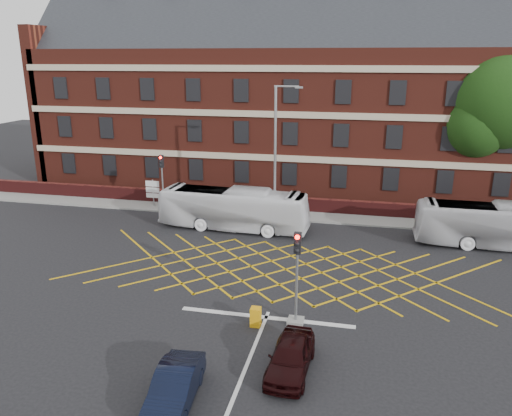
% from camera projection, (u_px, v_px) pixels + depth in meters
% --- Properties ---
extents(ground, '(120.00, 120.00, 0.00)m').
position_uv_depth(ground, '(279.00, 285.00, 25.90)').
color(ground, black).
rests_on(ground, ground).
extents(victorian_building, '(51.00, 12.17, 20.40)m').
position_uv_depth(victorian_building, '(326.00, 98.00, 44.13)').
color(victorian_building, '#5B2017').
rests_on(victorian_building, ground).
extents(boundary_wall, '(56.00, 0.50, 1.10)m').
position_uv_depth(boundary_wall, '(309.00, 205.00, 37.89)').
color(boundary_wall, '#491313').
rests_on(boundary_wall, ground).
extents(far_pavement, '(60.00, 3.00, 0.12)m').
position_uv_depth(far_pavement, '(307.00, 215.00, 37.09)').
color(far_pavement, slate).
rests_on(far_pavement, ground).
extents(box_junction_hatching, '(8.22, 8.22, 0.02)m').
position_uv_depth(box_junction_hatching, '(286.00, 269.00, 27.77)').
color(box_junction_hatching, '#CC990C').
rests_on(box_junction_hatching, ground).
extents(stop_line, '(8.00, 0.30, 0.02)m').
position_uv_depth(stop_line, '(266.00, 317.00, 22.63)').
color(stop_line, silver).
rests_on(stop_line, ground).
extents(centre_line, '(0.15, 14.00, 0.02)m').
position_uv_depth(centre_line, '(228.00, 413.00, 16.55)').
color(centre_line, silver).
rests_on(centre_line, ground).
extents(bus_left, '(10.38, 3.00, 2.86)m').
position_uv_depth(bus_left, '(233.00, 209.00, 33.95)').
color(bus_left, white).
rests_on(bus_left, ground).
extents(bus_right, '(10.04, 2.37, 2.80)m').
position_uv_depth(bus_right, '(500.00, 226.00, 30.67)').
color(bus_right, silver).
rests_on(bus_right, ground).
extents(car_navy, '(1.65, 3.89, 1.25)m').
position_uv_depth(car_navy, '(174.00, 388.00, 16.84)').
color(car_navy, black).
rests_on(car_navy, ground).
extents(car_maroon, '(1.66, 3.78, 1.27)m').
position_uv_depth(car_maroon, '(290.00, 356.00, 18.60)').
color(car_maroon, black).
rests_on(car_maroon, ground).
extents(deciduous_tree, '(7.73, 7.55, 11.91)m').
position_uv_depth(deciduous_tree, '(497.00, 109.00, 37.44)').
color(deciduous_tree, black).
rests_on(deciduous_tree, ground).
extents(traffic_light_near, '(0.70, 0.70, 4.27)m').
position_uv_depth(traffic_light_near, '(296.00, 287.00, 21.64)').
color(traffic_light_near, slate).
rests_on(traffic_light_near, ground).
extents(traffic_light_far, '(0.70, 0.70, 4.27)m').
position_uv_depth(traffic_light_far, '(163.00, 188.00, 38.16)').
color(traffic_light_far, slate).
rests_on(traffic_light_far, ground).
extents(street_lamp, '(2.25, 1.00, 9.59)m').
position_uv_depth(street_lamp, '(276.00, 179.00, 33.93)').
color(street_lamp, slate).
rests_on(street_lamp, ground).
extents(direction_signs, '(1.10, 0.16, 2.20)m').
position_uv_depth(direction_signs, '(153.00, 190.00, 38.91)').
color(direction_signs, gray).
rests_on(direction_signs, ground).
extents(utility_cabinet, '(0.44, 0.42, 0.87)m').
position_uv_depth(utility_cabinet, '(256.00, 317.00, 21.82)').
color(utility_cabinet, orange).
rests_on(utility_cabinet, ground).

